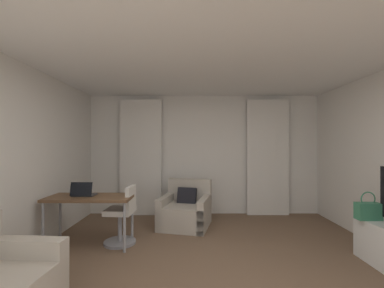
# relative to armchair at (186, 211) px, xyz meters

# --- Properties ---
(wall_window) EXTENTS (5.12, 0.06, 2.60)m
(wall_window) POSITION_rel_armchair_xyz_m (0.38, 0.88, 1.03)
(wall_window) COLOR silver
(wall_window) RESTS_ON ground
(ceiling) EXTENTS (5.12, 6.12, 0.06)m
(ceiling) POSITION_rel_armchair_xyz_m (0.38, -2.15, 2.36)
(ceiling) COLOR white
(ceiling) RESTS_ON wall_left
(curtain_left_panel) EXTENTS (0.90, 0.06, 2.50)m
(curtain_left_panel) POSITION_rel_armchair_xyz_m (-0.99, 0.75, 0.98)
(curtain_left_panel) COLOR silver
(curtain_left_panel) RESTS_ON ground
(curtain_right_panel) EXTENTS (0.90, 0.06, 2.50)m
(curtain_right_panel) POSITION_rel_armchair_xyz_m (1.76, 0.75, 0.98)
(curtain_right_panel) COLOR silver
(curtain_right_panel) RESTS_ON ground
(armchair) EXTENTS (1.03, 1.04, 0.83)m
(armchair) POSITION_rel_armchair_xyz_m (0.00, 0.00, 0.00)
(armchair) COLOR #B2A899
(armchair) RESTS_ON ground
(desk) EXTENTS (1.25, 0.56, 0.74)m
(desk) POSITION_rel_armchair_xyz_m (-1.41, -0.93, 0.40)
(desk) COLOR brown
(desk) RESTS_ON ground
(desk_chair) EXTENTS (0.48, 0.48, 0.88)m
(desk_chair) POSITION_rel_armchair_xyz_m (-0.95, -0.85, 0.12)
(desk_chair) COLOR gray
(desk_chair) RESTS_ON ground
(laptop) EXTENTS (0.33, 0.25, 0.22)m
(laptop) POSITION_rel_armchair_xyz_m (-1.52, -0.92, 0.51)
(laptop) COLOR #2D2D33
(laptop) RESTS_ON desk
(handbag_primary) EXTENTS (0.30, 0.14, 0.37)m
(handbag_primary) POSITION_rel_armchair_xyz_m (2.44, -1.40, 0.38)
(handbag_primary) COLOR #387F5B
(handbag_primary) RESTS_ON tv_console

